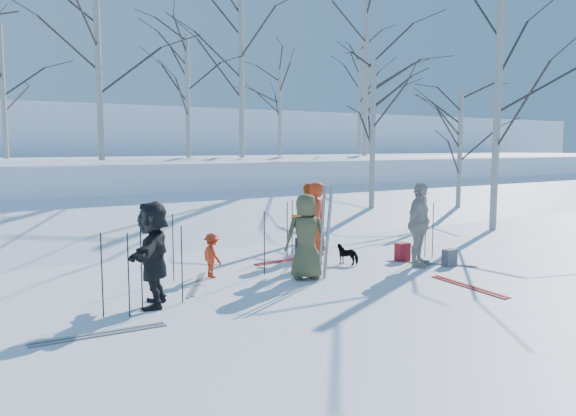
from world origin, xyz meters
TOP-DOWN VIEW (x-y plane):
  - ground at (0.00, 0.00)m, footprint 120.00×120.00m
  - snow_ramp at (0.00, 7.00)m, footprint 70.00×9.49m
  - snow_plateau at (0.00, 17.00)m, footprint 70.00×18.00m
  - far_hill at (0.00, 38.00)m, footprint 90.00×30.00m
  - skier_olive_center at (-0.39, 0.20)m, footprint 0.99×0.82m
  - skier_red_north at (0.47, 1.15)m, footprint 0.79×0.63m
  - skier_redor_behind at (1.02, 2.20)m, footprint 0.95×0.79m
  - skier_red_seated at (-1.94, 1.33)m, footprint 0.40×0.62m
  - skier_cream_east at (2.43, -0.13)m, footprint 1.19×0.86m
  - skier_grey_west at (-3.62, -0.03)m, footprint 1.24×1.70m
  - dog at (1.21, 0.87)m, footprint 0.50×0.60m
  - upright_ski_left at (-0.17, -0.04)m, footprint 0.10×0.17m
  - upright_ski_right at (-0.04, -0.06)m, footprint 0.10×0.23m
  - ski_pair_a at (0.31, 1.97)m, footprint 0.59×1.94m
  - ski_pair_b at (-2.45, 0.93)m, footprint 1.85×2.07m
  - ski_pair_c at (2.82, -0.15)m, footprint 2.04×2.09m
  - ski_pair_d at (-4.77, -1.03)m, footprint 0.37×1.92m
  - ski_pair_e at (1.87, -2.00)m, footprint 0.58×1.94m
  - ski_pole_a at (-0.92, 0.96)m, footprint 0.02×0.02m
  - ski_pole_b at (-4.15, -0.39)m, footprint 0.02×0.02m
  - ski_pole_c at (3.33, 0.31)m, footprint 0.02×0.02m
  - ski_pole_d at (0.86, 2.67)m, footprint 0.02×0.02m
  - ski_pole_e at (3.32, 0.54)m, footprint 0.02×0.02m
  - ski_pole_f at (0.55, 2.42)m, footprint 0.02×0.02m
  - ski_pole_g at (-3.16, -0.12)m, footprint 0.02×0.02m
  - ski_pole_h at (-4.51, -0.21)m, footprint 0.02×0.02m
  - ski_pole_i at (-2.69, 1.54)m, footprint 0.02×0.02m
  - ski_pole_j at (-3.81, 0.03)m, footprint 0.02×0.02m
  - backpack_red at (2.54, 0.49)m, footprint 0.32×0.22m
  - backpack_grey at (3.01, -0.50)m, footprint 0.30×0.20m
  - backpack_dark at (1.05, 2.45)m, footprint 0.34×0.24m
  - birch_plateau_a at (12.94, 14.81)m, footprint 4.70×4.70m
  - birch_plateau_b at (10.68, 11.65)m, footprint 6.24×6.24m
  - birch_plateau_c at (1.75, 11.53)m, footprint 3.88×3.88m
  - birch_plateau_d at (-1.98, 9.80)m, footprint 4.89×4.89m
  - birch_plateau_e at (3.84, 11.08)m, footprint 5.30×5.30m
  - birch_plateau_f at (-4.40, 13.64)m, footprint 3.96×3.96m
  - birch_plateau_g at (6.99, 13.32)m, footprint 3.48×3.48m
  - birch_edge_b at (8.42, 2.55)m, footprint 5.81×5.81m
  - birch_edge_c at (10.06, 5.40)m, footprint 3.85×3.85m
  - birch_edge_e at (6.19, 5.87)m, footprint 4.50×4.50m

SIDE VIEW (x-z plane):
  - ground at x=0.00m, z-range 0.00..0.00m
  - ski_pair_a at x=0.31m, z-range 0.00..0.02m
  - ski_pair_b at x=-2.45m, z-range 0.00..0.02m
  - ski_pair_c at x=2.82m, z-range 0.00..0.02m
  - ski_pair_d at x=-4.77m, z-range 0.00..0.02m
  - ski_pair_e at x=1.87m, z-range 0.00..0.02m
  - snow_ramp at x=0.00m, z-range -1.91..2.21m
  - backpack_grey at x=3.01m, z-range 0.00..0.38m
  - backpack_dark at x=1.05m, z-range 0.00..0.40m
  - backpack_red at x=2.54m, z-range 0.00..0.42m
  - dog at x=1.21m, z-range 0.00..0.46m
  - skier_red_seated at x=-1.94m, z-range 0.00..0.92m
  - ski_pole_a at x=-0.92m, z-range 0.00..1.34m
  - ski_pole_b at x=-4.15m, z-range 0.00..1.34m
  - ski_pole_c at x=3.33m, z-range 0.00..1.34m
  - ski_pole_d at x=0.86m, z-range 0.00..1.34m
  - ski_pole_e at x=3.32m, z-range 0.00..1.34m
  - ski_pole_f at x=0.55m, z-range 0.00..1.34m
  - ski_pole_g at x=-3.16m, z-range 0.00..1.34m
  - ski_pole_h at x=-4.51m, z-range 0.00..1.34m
  - ski_pole_i at x=-2.69m, z-range 0.00..1.34m
  - ski_pole_j at x=-3.81m, z-range 0.00..1.34m
  - skier_olive_center at x=-0.39m, z-range 0.00..1.74m
  - skier_redor_behind at x=1.02m, z-range 0.00..1.77m
  - skier_grey_west at x=-3.62m, z-range 0.00..1.78m
  - skier_cream_east at x=2.43m, z-range 0.00..1.88m
  - skier_red_north at x=0.47m, z-range 0.00..1.88m
  - upright_ski_left at x=-0.17m, z-range 0.00..1.90m
  - upright_ski_right at x=-0.04m, z-range 0.00..1.90m
  - snow_plateau at x=0.00m, z-range -0.10..2.10m
  - far_hill at x=0.00m, z-range -1.00..5.00m
  - birch_edge_c at x=10.06m, z-range 0.00..4.65m
  - birch_edge_e at x=6.19m, z-range 0.00..5.57m
  - birch_edge_b at x=8.42m, z-range 0.00..7.44m
  - birch_plateau_g at x=6.99m, z-range 2.20..6.32m
  - birch_plateau_c at x=1.75m, z-range 2.20..6.89m
  - birch_plateau_f at x=-4.40m, z-range 2.20..7.00m
  - birch_plateau_a at x=12.94m, z-range 2.20..8.06m
  - birch_plateau_d at x=-1.98m, z-range 2.20..8.33m
  - birch_plateau_e at x=3.84m, z-range 2.20..8.91m
  - birch_plateau_b at x=10.68m, z-range 2.20..10.26m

